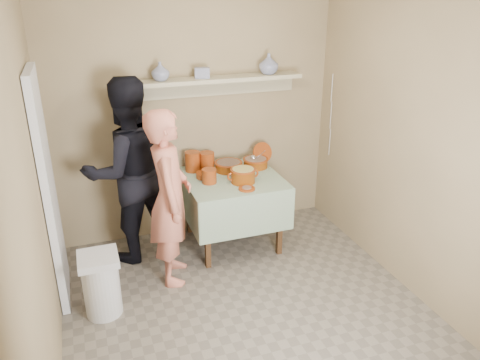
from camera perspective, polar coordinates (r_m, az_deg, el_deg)
name	(u,v)px	position (r m, az deg, el deg)	size (l,w,h in m)	color
ground	(253,320)	(4.06, 1.61, -16.74)	(3.50, 3.50, 0.00)	#6D6356
tile_panel	(49,191)	(4.19, -22.24, -1.21)	(0.06, 0.70, 2.00)	silver
plate_stack_a	(193,161)	(4.93, -5.81, 2.26)	(0.16, 0.16, 0.21)	maroon
plate_stack_b	(207,161)	(4.96, -4.04, 2.32)	(0.16, 0.16, 0.19)	maroon
bowl_stack	(209,176)	(4.62, -3.77, 0.48)	(0.14, 0.14, 0.14)	maroon
empty_bowl	(205,175)	(4.77, -4.29, 0.61)	(0.18, 0.18, 0.05)	maroon
propped_lid	(262,153)	(5.13, 2.75, 3.36)	(0.23, 0.23, 0.02)	maroon
vase_right	(269,64)	(4.98, 3.52, 13.95)	(0.20, 0.20, 0.21)	navy
vase_left	(160,71)	(4.67, -9.70, 12.93)	(0.17, 0.17, 0.18)	navy
ceramic_box	(202,73)	(4.76, -4.61, 12.89)	(0.15, 0.10, 0.10)	navy
person_cook	(170,198)	(4.22, -8.53, -2.19)	(0.60, 0.39, 1.63)	#CE7059
person_helper	(128,171)	(4.64, -13.45, 1.03)	(0.89, 0.69, 1.83)	black
room_shell	(256,135)	(3.28, 1.91, 5.56)	(3.04, 3.54, 2.62)	#96815C
serving_table	(232,188)	(4.83, -0.98, -0.94)	(0.97, 0.97, 0.76)	#4C2D16
cazuela_meat_a	(228,165)	(4.93, -1.41, 1.79)	(0.30, 0.30, 0.10)	#652807
cazuela_meat_b	(256,162)	(5.03, 1.92, 2.22)	(0.28, 0.28, 0.10)	#652807
ladle	(254,158)	(5.00, 1.67, 2.73)	(0.08, 0.26, 0.19)	silver
cazuela_rice	(243,174)	(4.62, 0.37, 0.70)	(0.33, 0.25, 0.14)	#652807
front_plate	(247,188)	(4.48, 0.84, -1.04)	(0.16, 0.16, 0.03)	maroon
wall_shelf	(215,81)	(4.85, -3.07, 11.92)	(1.80, 0.25, 0.21)	tan
trash_bin	(101,284)	(4.13, -16.54, -12.10)	(0.32, 0.32, 0.56)	silver
electrical_cord	(331,115)	(5.29, 11.01, 7.74)	(0.01, 0.05, 0.90)	silver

